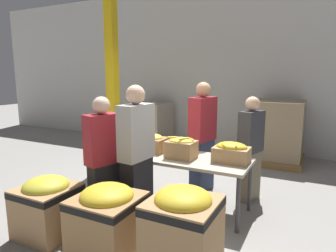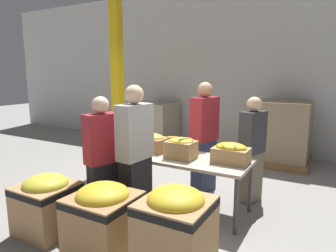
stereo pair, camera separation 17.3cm
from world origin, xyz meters
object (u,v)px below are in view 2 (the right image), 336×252
volunteer_1 (135,156)px  donation_bin_1 (104,217)px  support_pillar (117,67)px  pallet_stack_0 (156,125)px  donation_bin_0 (47,202)px  volunteer_3 (103,160)px  banana_box_2 (181,148)px  pallet_stack_1 (283,133)px  sorting_table (167,158)px  volunteer_2 (204,138)px  banana_box_3 (231,153)px  banana_box_1 (151,142)px  volunteer_0 (252,151)px  donation_bin_2 (176,232)px  banana_box_0 (114,139)px

volunteer_1 → donation_bin_1: (0.12, -0.74, -0.47)m
support_pillar → pallet_stack_0: 2.24m
donation_bin_0 → volunteer_3: bearing=57.4°
banana_box_2 → pallet_stack_1: 3.12m
sorting_table → volunteer_2: 0.80m
donation_bin_1 → volunteer_1: bearing=98.8°
sorting_table → pallet_stack_1: size_ratio=1.76×
banana_box_3 → banana_box_2: bearing=-169.5°
banana_box_2 → donation_bin_1: (-0.24, -1.30, -0.49)m
volunteer_3 → banana_box_1: bearing=6.3°
banana_box_2 → volunteer_0: 1.10m
donation_bin_2 → banana_box_2: bearing=115.1°
banana_box_0 → banana_box_3: bearing=4.0°
banana_box_3 → volunteer_1: 1.22m
banana_box_1 → donation_bin_1: 1.55m
pallet_stack_1 → banana_box_3: bearing=-94.2°
volunteer_0 → volunteer_3: size_ratio=0.97×
banana_box_2 → volunteer_2: 0.81m
volunteer_0 → pallet_stack_1: (0.10, 2.21, -0.12)m
banana_box_2 → support_pillar: (-2.15, 1.37, 1.10)m
sorting_table → volunteer_1: volunteer_1 is taller
volunteer_3 → donation_bin_1: size_ratio=2.10×
sorting_table → donation_bin_0: 1.65m
banana_box_1 → volunteer_2: (0.58, 0.66, -0.01)m
banana_box_2 → volunteer_1: volunteer_1 is taller
donation_bin_2 → volunteer_3: bearing=156.8°
pallet_stack_1 → volunteer_1: bearing=-109.1°
banana_box_3 → volunteer_2: bearing=133.7°
banana_box_2 → support_pillar: bearing=147.6°
banana_box_1 → pallet_stack_1: size_ratio=0.37×
pallet_stack_1 → support_pillar: bearing=-151.8°
support_pillar → pallet_stack_1: bearing=28.2°
banana_box_0 → pallet_stack_0: 3.29m
donation_bin_0 → pallet_stack_0: pallet_stack_0 is taller
volunteer_0 → donation_bin_2: (-0.16, -2.07, -0.30)m
sorting_table → volunteer_0: bearing=34.8°
sorting_table → volunteer_0: volunteer_0 is taller
sorting_table → pallet_stack_0: pallet_stack_0 is taller
banana_box_1 → pallet_stack_1: (1.44, 2.84, -0.22)m
volunteer_2 → donation_bin_0: bearing=-14.3°
donation_bin_0 → pallet_stack_0: size_ratio=0.63×
volunteer_0 → donation_bin_1: 2.34m
volunteer_2 → volunteer_3: 1.70m
banana_box_3 → donation_bin_2: banana_box_3 is taller
banana_box_0 → volunteer_1: size_ratio=0.25×
banana_box_3 → support_pillar: 3.27m
banana_box_2 → donation_bin_1: size_ratio=0.53×
donation_bin_1 → banana_box_1: bearing=102.8°
banana_box_2 → donation_bin_2: banana_box_2 is taller
donation_bin_1 → banana_box_0: bearing=125.1°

